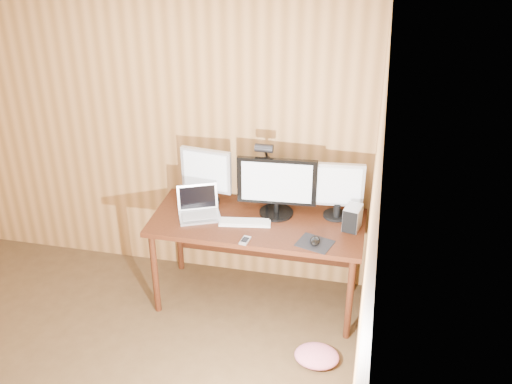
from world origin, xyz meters
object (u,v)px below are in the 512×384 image
(hard_drive, at_px, (352,218))
(desk_lamp, at_px, (266,164))
(keyboard, at_px, (245,222))
(speaker, at_px, (337,212))
(desk, at_px, (259,229))
(monitor_center, at_px, (277,186))
(mouse, at_px, (315,241))
(monitor_right, at_px, (337,189))
(monitor_left, at_px, (206,174))
(laptop, at_px, (199,208))
(phone, at_px, (245,240))

(hard_drive, relative_size, desk_lamp, 0.31)
(keyboard, distance_m, speaker, 0.70)
(keyboard, xyz_separation_m, hard_drive, (0.78, 0.10, 0.08))
(desk, xyz_separation_m, speaker, (0.58, 0.08, 0.18))
(monitor_center, bearing_deg, keyboard, -141.80)
(hard_drive, bearing_deg, mouse, -120.49)
(monitor_right, bearing_deg, keyboard, -165.17)
(desk, relative_size, monitor_center, 2.68)
(desk, xyz_separation_m, monitor_right, (0.57, 0.11, 0.36))
(monitor_right, distance_m, speaker, 0.18)
(monitor_left, height_order, speaker, monitor_left)
(desk, bearing_deg, monitor_left, 164.78)
(laptop, xyz_separation_m, mouse, (0.92, -0.22, -0.03))
(laptop, xyz_separation_m, keyboard, (0.37, -0.05, -0.05))
(speaker, bearing_deg, laptop, -171.18)
(monitor_left, xyz_separation_m, hard_drive, (1.15, -0.16, -0.16))
(hard_drive, bearing_deg, speaker, 148.01)
(desk, xyz_separation_m, monitor_center, (0.12, 0.05, 0.36))
(laptop, height_order, mouse, laptop)
(monitor_right, height_order, desk_lamp, desk_lamp)
(keyboard, bearing_deg, desk_lamp, 63.32)
(speaker, bearing_deg, monitor_right, 111.23)
(desk, relative_size, keyboard, 4.03)
(monitor_center, relative_size, hard_drive, 3.28)
(monitor_left, relative_size, laptop, 1.21)
(desk, height_order, monitor_right, monitor_right)
(hard_drive, bearing_deg, monitor_center, -176.74)
(monitor_left, bearing_deg, hard_drive, -1.47)
(phone, bearing_deg, keyboard, 111.66)
(phone, bearing_deg, speaker, 45.25)
(monitor_left, relative_size, speaker, 4.04)
(desk, relative_size, hard_drive, 8.80)
(desk, relative_size, desk_lamp, 2.72)
(mouse, xyz_separation_m, desk_lamp, (-0.45, 0.46, 0.34))
(laptop, height_order, phone, laptop)
(monitor_left, height_order, mouse, monitor_left)
(monitor_center, height_order, hard_drive, monitor_center)
(monitor_right, bearing_deg, mouse, -110.17)
(desk, height_order, hard_drive, hard_drive)
(desk_lamp, bearing_deg, mouse, -34.80)
(monitor_left, distance_m, hard_drive, 1.17)
(monitor_left, bearing_deg, monitor_right, 5.69)
(monitor_left, height_order, keyboard, monitor_left)
(desk, xyz_separation_m, laptop, (-0.46, -0.08, 0.18))
(desk, distance_m, desk_lamp, 0.51)
(mouse, bearing_deg, phone, -144.83)
(speaker, height_order, desk_lamp, desk_lamp)
(monitor_right, xyz_separation_m, mouse, (-0.11, -0.41, -0.22))
(desk_lamp, bearing_deg, monitor_center, -34.37)
(desk, height_order, desk_lamp, desk_lamp)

